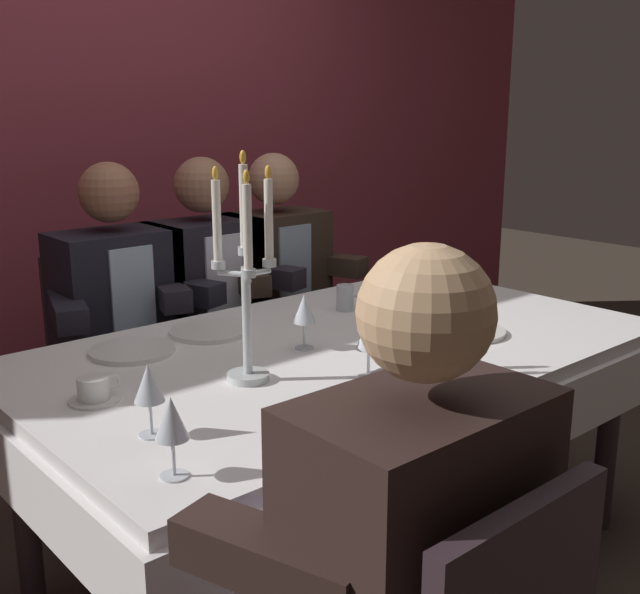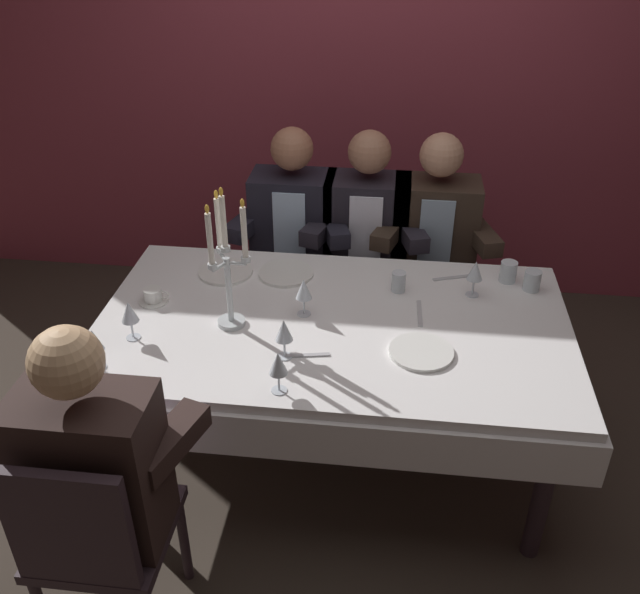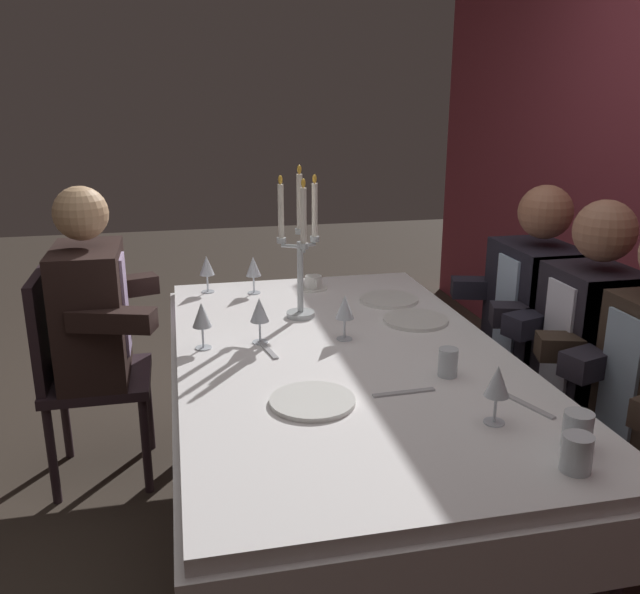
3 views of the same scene
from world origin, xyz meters
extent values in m
plane|color=#3F352C|center=(0.00, 0.00, 0.00)|extent=(12.00, 12.00, 0.00)
cube|color=#923644|center=(0.00, 1.66, 1.35)|extent=(6.00, 0.12, 2.70)
cube|color=white|center=(0.00, 0.00, 0.72)|extent=(1.90, 1.10, 0.04)
cube|color=white|center=(0.00, 0.00, 0.61)|extent=(1.94, 1.14, 0.18)
cylinder|color=#302229|center=(-0.83, -0.43, 0.35)|extent=(0.07, 0.07, 0.70)
cylinder|color=#302229|center=(0.83, -0.43, 0.35)|extent=(0.07, 0.07, 0.70)
cylinder|color=#302229|center=(-0.83, 0.43, 0.35)|extent=(0.07, 0.07, 0.70)
cylinder|color=#302229|center=(0.83, 0.43, 0.35)|extent=(0.07, 0.07, 0.70)
cylinder|color=silver|center=(-0.40, -0.07, 0.75)|extent=(0.11, 0.11, 0.02)
cylinder|color=silver|center=(-0.40, -0.07, 0.90)|extent=(0.02, 0.02, 0.28)
cylinder|color=silver|center=(-0.40, -0.07, 1.08)|extent=(0.04, 0.04, 0.02)
cylinder|color=white|center=(-0.40, -0.07, 1.19)|extent=(0.02, 0.02, 0.20)
ellipsoid|color=yellow|center=(-0.40, -0.07, 1.31)|extent=(0.02, 0.02, 0.03)
cylinder|color=silver|center=(-0.36, -0.07, 1.02)|extent=(0.07, 0.01, 0.01)
cylinder|color=silver|center=(-0.32, -0.07, 1.04)|extent=(0.04, 0.04, 0.02)
cylinder|color=white|center=(-0.32, -0.07, 1.15)|extent=(0.02, 0.02, 0.20)
ellipsoid|color=yellow|center=(-0.32, -0.07, 1.27)|extent=(0.02, 0.02, 0.03)
cylinder|color=silver|center=(-0.42, -0.04, 1.02)|extent=(0.05, 0.07, 0.01)
cylinder|color=silver|center=(-0.44, -0.01, 1.04)|extent=(0.04, 0.04, 0.02)
cylinder|color=white|center=(-0.44, -0.01, 1.15)|extent=(0.02, 0.02, 0.20)
ellipsoid|color=yellow|center=(-0.44, -0.01, 1.27)|extent=(0.02, 0.02, 0.03)
cylinder|color=silver|center=(-0.42, -0.10, 1.02)|extent=(0.05, 0.07, 0.01)
cylinder|color=silver|center=(-0.44, -0.14, 1.04)|extent=(0.04, 0.04, 0.02)
cylinder|color=white|center=(-0.44, -0.14, 1.15)|extent=(0.02, 0.02, 0.20)
ellipsoid|color=yellow|center=(-0.44, -0.14, 1.27)|extent=(0.02, 0.02, 0.03)
cylinder|color=white|center=(-0.25, 0.35, 0.75)|extent=(0.25, 0.25, 0.01)
cylinder|color=white|center=(-0.52, 0.33, 0.75)|extent=(0.24, 0.24, 0.01)
cylinder|color=white|center=(0.35, -0.18, 0.75)|extent=(0.24, 0.24, 0.01)
cylinder|color=silver|center=(-0.81, -0.41, 0.74)|extent=(0.06, 0.06, 0.00)
cylinder|color=silver|center=(-0.81, -0.41, 0.78)|extent=(0.01, 0.01, 0.07)
cone|color=silver|center=(-0.81, -0.41, 0.86)|extent=(0.07, 0.07, 0.08)
cylinder|color=maroon|center=(-0.81, -0.41, 0.84)|extent=(0.04, 0.04, 0.03)
cylinder|color=silver|center=(-0.15, -0.26, 0.74)|extent=(0.06, 0.06, 0.00)
cylinder|color=silver|center=(-0.15, -0.26, 0.78)|extent=(0.01, 0.01, 0.07)
cone|color=silver|center=(-0.15, -0.26, 0.86)|extent=(0.07, 0.07, 0.08)
cylinder|color=silver|center=(-0.12, 0.03, 0.74)|extent=(0.06, 0.06, 0.00)
cylinder|color=silver|center=(-0.12, 0.03, 0.78)|extent=(0.01, 0.01, 0.07)
cone|color=silver|center=(-0.12, 0.03, 0.86)|extent=(0.07, 0.07, 0.08)
cylinder|color=silver|center=(-0.14, -0.46, 0.74)|extent=(0.06, 0.06, 0.00)
cylinder|color=silver|center=(-0.14, -0.46, 0.78)|extent=(0.01, 0.01, 0.07)
cone|color=silver|center=(-0.14, -0.46, 0.86)|extent=(0.07, 0.07, 0.08)
cylinder|color=maroon|center=(-0.14, -0.46, 0.84)|extent=(0.04, 0.04, 0.03)
cylinder|color=silver|center=(0.57, 0.27, 0.74)|extent=(0.06, 0.06, 0.00)
cylinder|color=silver|center=(0.57, 0.27, 0.78)|extent=(0.01, 0.01, 0.07)
cone|color=silver|center=(0.57, 0.27, 0.86)|extent=(0.07, 0.07, 0.08)
cylinder|color=maroon|center=(0.57, 0.27, 0.84)|extent=(0.04, 0.04, 0.03)
cylinder|color=silver|center=(-0.76, -0.21, 0.74)|extent=(0.06, 0.06, 0.00)
cylinder|color=silver|center=(-0.76, -0.21, 0.78)|extent=(0.01, 0.01, 0.07)
cone|color=silver|center=(-0.76, -0.21, 0.86)|extent=(0.07, 0.07, 0.08)
cylinder|color=silver|center=(0.73, 0.41, 0.79)|extent=(0.07, 0.07, 0.09)
cylinder|color=silver|center=(0.83, 0.34, 0.78)|extent=(0.07, 0.07, 0.09)
cylinder|color=silver|center=(0.26, 0.27, 0.78)|extent=(0.06, 0.06, 0.09)
cylinder|color=white|center=(-0.76, 0.06, 0.74)|extent=(0.12, 0.12, 0.01)
cylinder|color=white|center=(-0.76, 0.06, 0.77)|extent=(0.08, 0.08, 0.05)
torus|color=white|center=(-0.71, 0.06, 0.78)|extent=(0.04, 0.01, 0.04)
cube|color=#B7B7BC|center=(0.50, 0.40, 0.74)|extent=(0.19, 0.08, 0.01)
cube|color=#B7B7BC|center=(-0.07, -0.25, 0.74)|extent=(0.17, 0.05, 0.01)
cube|color=#B7B7BC|center=(0.35, 0.09, 0.74)|extent=(0.02, 0.19, 0.01)
cylinder|color=#302229|center=(-0.47, -0.70, 0.21)|extent=(0.04, 0.04, 0.42)
cylinder|color=#302229|center=(-0.83, -0.70, 0.21)|extent=(0.04, 0.04, 0.42)
cube|color=#302229|center=(-0.65, -0.88, 0.44)|extent=(0.42, 0.42, 0.04)
cube|color=#302229|center=(-0.65, -1.07, 0.68)|extent=(0.38, 0.04, 0.44)
cube|color=#2F1F1C|center=(-0.65, -0.88, 0.73)|extent=(0.42, 0.26, 0.54)
cube|color=#C0A6D6|center=(-0.65, -0.75, 0.76)|extent=(0.16, 0.01, 0.40)
sphere|color=#DBAD7D|center=(-0.65, -0.88, 1.14)|extent=(0.21, 0.21, 0.21)
cube|color=#2F1F1C|center=(-0.43, -0.78, 0.77)|extent=(0.19, 0.34, 0.08)
cube|color=#2F1F1C|center=(-0.87, -0.78, 0.77)|extent=(0.19, 0.34, 0.08)
cylinder|color=#302229|center=(-0.47, 0.70, 0.21)|extent=(0.04, 0.04, 0.42)
cylinder|color=#302229|center=(-0.11, 0.70, 0.21)|extent=(0.04, 0.04, 0.42)
cylinder|color=#302229|center=(-0.47, 1.06, 0.21)|extent=(0.04, 0.04, 0.42)
cylinder|color=#302229|center=(-0.11, 1.06, 0.21)|extent=(0.04, 0.04, 0.42)
cube|color=#302229|center=(-0.29, 0.88, 0.44)|extent=(0.42, 0.42, 0.04)
cube|color=#302229|center=(-0.29, 1.07, 0.68)|extent=(0.38, 0.04, 0.44)
cube|color=black|center=(-0.29, 0.88, 0.73)|extent=(0.42, 0.26, 0.54)
cube|color=#AEC6E3|center=(-0.29, 0.75, 0.76)|extent=(0.16, 0.01, 0.40)
sphere|color=#9E654A|center=(-0.29, 0.88, 1.14)|extent=(0.21, 0.21, 0.21)
cube|color=black|center=(-0.51, 0.78, 0.77)|extent=(0.19, 0.34, 0.08)
cube|color=black|center=(-0.07, 0.78, 0.77)|extent=(0.19, 0.34, 0.08)
cylinder|color=#302229|center=(-0.10, 0.70, 0.21)|extent=(0.04, 0.04, 0.42)
cylinder|color=#302229|center=(0.26, 0.70, 0.21)|extent=(0.04, 0.04, 0.42)
cylinder|color=#302229|center=(-0.10, 1.06, 0.21)|extent=(0.04, 0.04, 0.42)
cylinder|color=#302229|center=(0.26, 1.06, 0.21)|extent=(0.04, 0.04, 0.42)
cube|color=#302229|center=(0.08, 0.88, 0.44)|extent=(0.42, 0.42, 0.04)
cube|color=#302229|center=(0.08, 1.07, 0.68)|extent=(0.38, 0.04, 0.44)
cube|color=black|center=(0.08, 0.88, 0.73)|extent=(0.42, 0.26, 0.54)
cube|color=white|center=(0.08, 0.75, 0.76)|extent=(0.16, 0.01, 0.40)
sphere|color=#A06B51|center=(0.08, 0.88, 1.14)|extent=(0.21, 0.21, 0.21)
cube|color=black|center=(-0.14, 0.78, 0.77)|extent=(0.19, 0.34, 0.08)
cube|color=black|center=(0.30, 0.78, 0.77)|extent=(0.19, 0.34, 0.08)
cylinder|color=#302229|center=(0.24, 0.70, 0.21)|extent=(0.04, 0.04, 0.42)
cylinder|color=#302229|center=(0.60, 0.70, 0.21)|extent=(0.04, 0.04, 0.42)
cylinder|color=#302229|center=(0.24, 1.06, 0.21)|extent=(0.04, 0.04, 0.42)
cylinder|color=#302229|center=(0.60, 1.06, 0.21)|extent=(0.04, 0.04, 0.42)
cube|color=#302229|center=(0.42, 0.88, 0.44)|extent=(0.42, 0.42, 0.04)
cube|color=#302229|center=(0.42, 1.07, 0.68)|extent=(0.38, 0.04, 0.44)
cube|color=#32251C|center=(0.42, 0.88, 0.73)|extent=(0.42, 0.26, 0.54)
cube|color=#8DA0B4|center=(0.42, 0.75, 0.76)|extent=(0.16, 0.01, 0.40)
sphere|color=tan|center=(0.42, 0.88, 1.14)|extent=(0.21, 0.21, 0.21)
cube|color=#32251C|center=(0.20, 0.78, 0.77)|extent=(0.19, 0.34, 0.08)
cube|color=#32251C|center=(0.64, 0.78, 0.77)|extent=(0.19, 0.34, 0.08)
camera|label=1|loc=(-1.48, -1.60, 1.44)|focal=42.98mm
camera|label=2|loc=(0.23, -2.30, 2.29)|focal=38.84mm
camera|label=3|loc=(2.03, -0.52, 1.58)|focal=37.48mm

